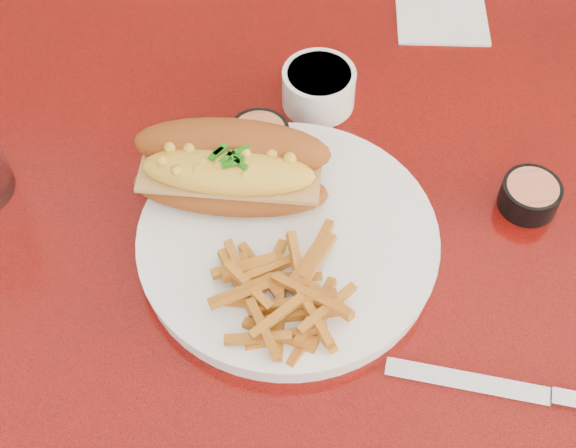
# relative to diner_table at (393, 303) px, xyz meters

# --- Properties ---
(diner_table) EXTENTS (1.23, 0.83, 0.77)m
(diner_table) POSITION_rel_diner_table_xyz_m (0.00, 0.00, 0.00)
(diner_table) COLOR red
(diner_table) RESTS_ON ground
(booth_bench_far) EXTENTS (1.20, 0.51, 0.90)m
(booth_bench_far) POSITION_rel_diner_table_xyz_m (0.00, 0.81, -0.32)
(booth_bench_far) COLOR #A00A12
(booth_bench_far) RESTS_ON ground
(dinner_plate) EXTENTS (0.33, 0.33, 0.02)m
(dinner_plate) POSITION_rel_diner_table_xyz_m (-0.12, -0.05, 0.17)
(dinner_plate) COLOR white
(dinner_plate) RESTS_ON diner_table
(mac_hoagie) EXTENTS (0.20, 0.10, 0.09)m
(mac_hoagie) POSITION_rel_diner_table_xyz_m (-0.18, -0.01, 0.22)
(mac_hoagie) COLOR #934717
(mac_hoagie) RESTS_ON dinner_plate
(fries_pile) EXTENTS (0.14, 0.13, 0.03)m
(fries_pile) POSITION_rel_diner_table_xyz_m (-0.11, -0.12, 0.20)
(fries_pile) COLOR orange
(fries_pile) RESTS_ON dinner_plate
(fork) EXTENTS (0.07, 0.15, 0.00)m
(fork) POSITION_rel_diner_table_xyz_m (-0.05, -0.01, 0.18)
(fork) COLOR silver
(fork) RESTS_ON dinner_plate
(gravy_ramekin) EXTENTS (0.10, 0.10, 0.04)m
(gravy_ramekin) POSITION_rel_diner_table_xyz_m (-0.11, 0.15, 0.19)
(gravy_ramekin) COLOR white
(gravy_ramekin) RESTS_ON diner_table
(sauce_cup_left) EXTENTS (0.06, 0.06, 0.03)m
(sauce_cup_left) POSITION_rel_diner_table_xyz_m (-0.17, 0.07, 0.18)
(sauce_cup_left) COLOR black
(sauce_cup_left) RESTS_ON diner_table
(sauce_cup_right) EXTENTS (0.06, 0.06, 0.03)m
(sauce_cup_right) POSITION_rel_diner_table_xyz_m (0.11, 0.04, 0.18)
(sauce_cup_right) COLOR black
(sauce_cup_right) RESTS_ON diner_table
(knife) EXTENTS (0.23, 0.03, 0.01)m
(knife) POSITION_rel_diner_table_xyz_m (0.12, -0.17, 0.16)
(knife) COLOR silver
(knife) RESTS_ON diner_table
(paper_napkin) EXTENTS (0.12, 0.12, 0.00)m
(paper_napkin) POSITION_rel_diner_table_xyz_m (0.02, 0.32, 0.16)
(paper_napkin) COLOR white
(paper_napkin) RESTS_ON diner_table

